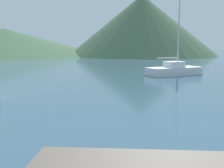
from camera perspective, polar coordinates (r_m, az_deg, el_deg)
The scene contains 3 objects.
sailboat_inner at distance 27.48m, azimuth 12.51°, elevation 2.85°, with size 5.72×3.34×8.98m.
hill_central at distance 81.52m, azimuth -20.96°, elevation 8.02°, with size 53.69×53.69×7.12m.
hill_east at distance 73.54m, azimuth 6.07°, elevation 11.75°, with size 37.86×37.86×15.32m.
Camera 1 is at (-2.94, 1.92, 2.96)m, focal length 45.00 mm.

